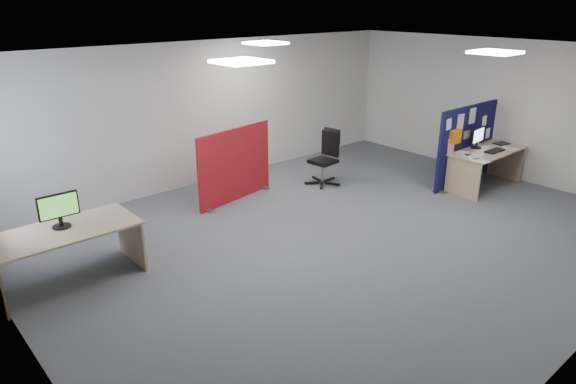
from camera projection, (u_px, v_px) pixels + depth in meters
floor at (344, 234)px, 7.92m from camera, size 9.00×9.00×0.00m
ceiling at (352, 54)px, 6.97m from camera, size 9.00×7.00×0.02m
wall_back at (214, 112)px, 9.91m from camera, size 9.00×0.02×2.70m
wall_left at (12, 240)px, 4.67m from camera, size 0.02×7.00×2.70m
wall_right at (501, 109)px, 10.22m from camera, size 0.02×7.00×2.70m
ceiling_lights at (334, 51)px, 7.65m from camera, size 4.10×4.10×0.04m
navy_divider at (466, 145)px, 9.84m from camera, size 1.86×0.30×1.53m
main_desk at (485, 159)px, 9.74m from camera, size 1.66×0.74×0.73m
monitor_main at (478, 137)px, 9.71m from camera, size 0.45×0.19×0.39m
keyboard at (495, 151)px, 9.58m from camera, size 0.45×0.19×0.02m
mouse at (499, 148)px, 9.77m from camera, size 0.11×0.08×0.03m
paper_tray at (501, 143)px, 10.08m from camera, size 0.33×0.28×0.01m
red_divider at (235, 165)px, 9.07m from camera, size 1.73×0.36×1.31m
second_desk at (64, 241)px, 6.43m from camera, size 1.75×0.87×0.73m
monitor_second at (59, 209)px, 6.32m from camera, size 0.49×0.22×0.44m
office_chair at (327, 154)px, 9.92m from camera, size 0.68×0.69×1.04m
desk_papers at (481, 153)px, 9.49m from camera, size 1.38×0.86×0.00m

